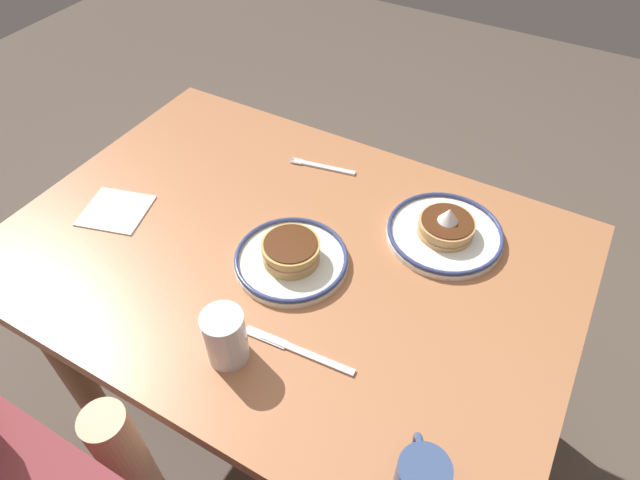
{
  "coord_description": "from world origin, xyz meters",
  "views": [
    {
      "loc": [
        -0.48,
        0.69,
        1.63
      ],
      "look_at": [
        -0.07,
        -0.04,
        0.76
      ],
      "focal_mm": 30.4,
      "sensor_mm": 36.0,
      "label": 1
    }
  ],
  "objects_px": {
    "drinking_glass": "(226,339)",
    "plate_near_main": "(291,257)",
    "plate_center_pancakes": "(445,231)",
    "coffee_mug": "(421,478)",
    "paper_napkin": "(116,211)",
    "fork_near": "(322,167)",
    "butter_knife": "(298,350)"
  },
  "relations": [
    {
      "from": "drinking_glass",
      "to": "plate_near_main",
      "type": "bearing_deg",
      "value": -86.03
    },
    {
      "from": "plate_center_pancakes",
      "to": "coffee_mug",
      "type": "distance_m",
      "value": 0.58
    },
    {
      "from": "coffee_mug",
      "to": "drinking_glass",
      "type": "distance_m",
      "value": 0.41
    },
    {
      "from": "plate_near_main",
      "to": "paper_napkin",
      "type": "relative_size",
      "value": 1.69
    },
    {
      "from": "plate_near_main",
      "to": "plate_center_pancakes",
      "type": "distance_m",
      "value": 0.36
    },
    {
      "from": "plate_near_main",
      "to": "fork_near",
      "type": "relative_size",
      "value": 1.41
    },
    {
      "from": "plate_near_main",
      "to": "butter_knife",
      "type": "height_order",
      "value": "plate_near_main"
    },
    {
      "from": "drinking_glass",
      "to": "paper_napkin",
      "type": "relative_size",
      "value": 0.8
    },
    {
      "from": "plate_near_main",
      "to": "drinking_glass",
      "type": "xyz_separation_m",
      "value": [
        -0.02,
        0.26,
        0.03
      ]
    },
    {
      "from": "paper_napkin",
      "to": "drinking_glass",
      "type": "bearing_deg",
      "value": 158.12
    },
    {
      "from": "plate_center_pancakes",
      "to": "fork_near",
      "type": "height_order",
      "value": "plate_center_pancakes"
    },
    {
      "from": "drinking_glass",
      "to": "fork_near",
      "type": "relative_size",
      "value": 0.67
    },
    {
      "from": "plate_center_pancakes",
      "to": "paper_napkin",
      "type": "relative_size",
      "value": 1.79
    },
    {
      "from": "plate_center_pancakes",
      "to": "fork_near",
      "type": "bearing_deg",
      "value": -12.92
    },
    {
      "from": "paper_napkin",
      "to": "fork_near",
      "type": "height_order",
      "value": "fork_near"
    },
    {
      "from": "butter_knife",
      "to": "fork_near",
      "type": "bearing_deg",
      "value": -65.5
    },
    {
      "from": "fork_near",
      "to": "paper_napkin",
      "type": "bearing_deg",
      "value": 47.97
    },
    {
      "from": "plate_center_pancakes",
      "to": "coffee_mug",
      "type": "bearing_deg",
      "value": 106.23
    },
    {
      "from": "drinking_glass",
      "to": "paper_napkin",
      "type": "xyz_separation_m",
      "value": [
        0.48,
        -0.19,
        -0.05
      ]
    },
    {
      "from": "plate_center_pancakes",
      "to": "butter_knife",
      "type": "xyz_separation_m",
      "value": [
        0.14,
        0.43,
        -0.02
      ]
    },
    {
      "from": "plate_center_pancakes",
      "to": "butter_knife",
      "type": "relative_size",
      "value": 1.15
    },
    {
      "from": "paper_napkin",
      "to": "fork_near",
      "type": "relative_size",
      "value": 0.84
    },
    {
      "from": "plate_near_main",
      "to": "paper_napkin",
      "type": "bearing_deg",
      "value": 8.16
    },
    {
      "from": "plate_center_pancakes",
      "to": "fork_near",
      "type": "distance_m",
      "value": 0.38
    },
    {
      "from": "plate_near_main",
      "to": "drinking_glass",
      "type": "relative_size",
      "value": 2.12
    },
    {
      "from": "plate_near_main",
      "to": "plate_center_pancakes",
      "type": "xyz_separation_m",
      "value": [
        -0.27,
        -0.24,
        -0.0
      ]
    },
    {
      "from": "drinking_glass",
      "to": "fork_near",
      "type": "distance_m",
      "value": 0.6
    },
    {
      "from": "plate_center_pancakes",
      "to": "paper_napkin",
      "type": "xyz_separation_m",
      "value": [
        0.73,
        0.31,
        -0.02
      ]
    },
    {
      "from": "plate_center_pancakes",
      "to": "coffee_mug",
      "type": "height_order",
      "value": "coffee_mug"
    },
    {
      "from": "plate_center_pancakes",
      "to": "drinking_glass",
      "type": "bearing_deg",
      "value": 63.72
    },
    {
      "from": "plate_near_main",
      "to": "fork_near",
      "type": "bearing_deg",
      "value": -72.2
    },
    {
      "from": "paper_napkin",
      "to": "coffee_mug",
      "type": "bearing_deg",
      "value": 164.48
    }
  ]
}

